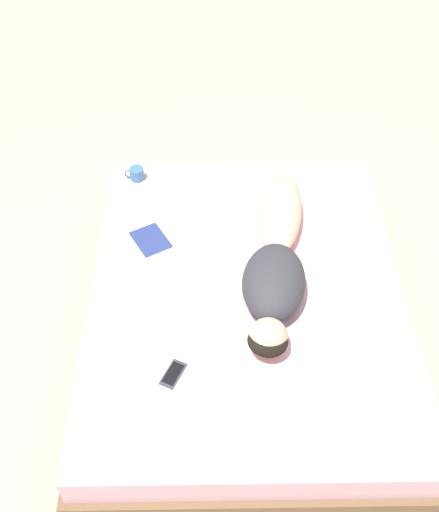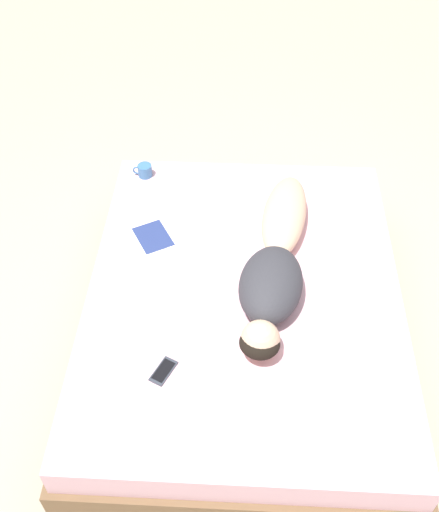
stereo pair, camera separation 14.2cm
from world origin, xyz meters
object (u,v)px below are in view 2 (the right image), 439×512
coffee_mug (145,170)px  open_magazine (174,230)px  person (275,264)px  cell_phone (163,371)px

coffee_mug → open_magazine: bearing=115.2°
open_magazine → coffee_mug: (0.23, -0.48, 0.04)m
open_magazine → person: bearing=121.4°
person → coffee_mug: size_ratio=11.14×
person → open_magazine: bearing=-20.5°
coffee_mug → cell_phone: coffee_mug is taller
person → coffee_mug: bearing=-36.7°
open_magazine → coffee_mug: coffee_mug is taller
person → coffee_mug: person is taller
open_magazine → cell_phone: (-0.05, 0.92, 0.00)m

